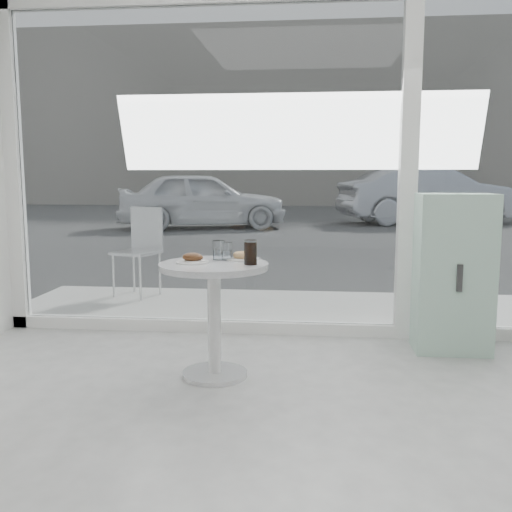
# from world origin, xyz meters

# --- Properties ---
(storefront) EXTENTS (5.00, 0.14, 3.00)m
(storefront) POSITION_xyz_m (0.07, 3.00, 1.71)
(storefront) COLOR white
(storefront) RESTS_ON ground
(main_table) EXTENTS (0.72, 0.72, 0.77)m
(main_table) POSITION_xyz_m (-0.50, 1.90, 0.55)
(main_table) COLOR silver
(main_table) RESTS_ON ground
(patio_deck) EXTENTS (5.60, 1.60, 0.05)m
(patio_deck) POSITION_xyz_m (0.00, 3.80, 0.03)
(patio_deck) COLOR silver
(patio_deck) RESTS_ON ground
(street) EXTENTS (40.00, 24.00, 0.00)m
(street) POSITION_xyz_m (0.00, 16.00, -0.00)
(street) COLOR #323232
(street) RESTS_ON ground
(far_building) EXTENTS (40.00, 2.00, 8.00)m
(far_building) POSITION_xyz_m (0.00, 25.00, 4.00)
(far_building) COLOR gray
(far_building) RESTS_ON ground
(mint_cabinet) EXTENTS (0.56, 0.39, 1.21)m
(mint_cabinet) POSITION_xyz_m (1.21, 2.65, 0.60)
(mint_cabinet) COLOR #A2CFB9
(mint_cabinet) RESTS_ON ground
(patio_chair) EXTENTS (0.53, 0.53, 0.95)m
(patio_chair) POSITION_xyz_m (-1.72, 4.22, 0.59)
(patio_chair) COLOR silver
(patio_chair) RESTS_ON patio_deck
(car_white) EXTENTS (4.58, 2.80, 1.46)m
(car_white) POSITION_xyz_m (-2.72, 12.71, 0.73)
(car_white) COLOR white
(car_white) RESTS_ON street
(car_silver) EXTENTS (5.15, 2.80, 1.61)m
(car_silver) POSITION_xyz_m (3.31, 14.78, 0.81)
(car_silver) COLOR #A9ABB1
(car_silver) RESTS_ON street
(plate_fritter) EXTENTS (0.22, 0.22, 0.07)m
(plate_fritter) POSITION_xyz_m (-0.64, 1.89, 0.80)
(plate_fritter) COLOR silver
(plate_fritter) RESTS_ON main_table
(plate_donut) EXTENTS (0.23, 0.23, 0.05)m
(plate_donut) POSITION_xyz_m (-0.33, 2.07, 0.79)
(plate_donut) COLOR silver
(plate_donut) RESTS_ON main_table
(water_tumbler_a) EXTENTS (0.08, 0.08, 0.13)m
(water_tumbler_a) POSITION_xyz_m (-0.49, 2.06, 0.83)
(water_tumbler_a) COLOR white
(water_tumbler_a) RESTS_ON main_table
(water_tumbler_b) EXTENTS (0.07, 0.07, 0.12)m
(water_tumbler_b) POSITION_xyz_m (-0.44, 2.05, 0.82)
(water_tumbler_b) COLOR white
(water_tumbler_b) RESTS_ON main_table
(cola_glass) EXTENTS (0.08, 0.08, 0.16)m
(cola_glass) POSITION_xyz_m (-0.25, 1.87, 0.85)
(cola_glass) COLOR white
(cola_glass) RESTS_ON main_table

